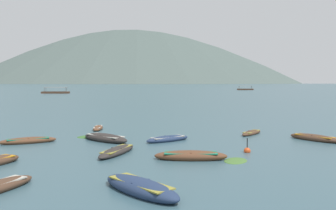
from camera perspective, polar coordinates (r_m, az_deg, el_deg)
The scene contains 17 objects.
ground_plane at distance 1506.00m, azimuth -4.30°, elevation 3.52°, with size 6000.00×6000.00×0.00m, color #385660.
mountain_1 at distance 1577.99m, azimuth -20.58°, elevation 8.00°, with size 1014.91×1014.91×258.41m, color #4C5B56.
mountain_2 at distance 1351.25m, azimuth -4.82°, elevation 10.61°, with size 1197.01×1197.01×334.62m, color #4C5B56.
rowboat_0 at distance 19.76m, azimuth 3.68°, elevation -8.17°, with size 4.13×1.61×0.61m.
rowboat_1 at distance 29.83m, azimuth 13.29°, elevation -4.36°, with size 2.73×3.05×0.39m.
rowboat_2 at distance 28.14m, azimuth 22.48°, elevation -4.92°, with size 3.02×3.86×0.56m.
rowboat_3 at distance 25.71m, azimuth -0.05°, elevation -5.48°, with size 3.62×2.79×0.50m.
rowboat_5 at distance 14.02m, azimuth -4.45°, elevation -13.08°, with size 3.58×4.06×0.67m.
rowboat_7 at distance 26.19m, azimuth -10.05°, elevation -5.25°, with size 4.10×4.06×0.66m.
rowboat_8 at distance 32.52m, azimuth -11.21°, elevation -3.65°, with size 0.81×3.03×0.42m.
rowboat_9 at distance 21.45m, azimuth -8.22°, elevation -7.36°, with size 2.52×4.22×0.49m.
rowboat_10 at distance 26.73m, azimuth -21.58°, elevation -5.37°, with size 3.90×2.31×0.52m.
ferry_0 at distance 140.55m, azimuth -17.63°, elevation 1.97°, with size 10.12×3.41×2.54m.
ferry_1 at distance 196.81m, azimuth 12.31°, elevation 2.50°, with size 9.11×4.91×2.54m.
mooring_buoy at distance 22.19m, azimuth 12.61°, elevation -7.19°, with size 0.42×0.42×0.99m.
weed_patch_0 at distance 28.36m, azimuth -12.24°, elevation -5.02°, with size 1.78×2.19×0.14m, color #38662D.
weed_patch_5 at distance 19.74m, azimuth 10.81°, elevation -8.82°, with size 1.76×1.19×0.14m, color #477033.
Camera 1 is at (-1.46, -5.99, 4.25)m, focal length 37.90 mm.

